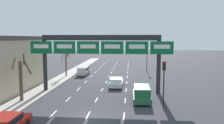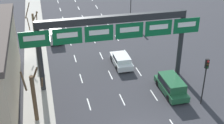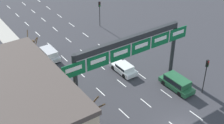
{
  "view_description": "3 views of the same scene",
  "coord_description": "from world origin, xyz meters",
  "px_view_note": "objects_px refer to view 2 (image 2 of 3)",
  "views": [
    {
      "loc": [
        3.84,
        -18.13,
        7.06
      ],
      "look_at": [
        1.65,
        7.64,
        4.2
      ],
      "focal_mm": 35.0,
      "sensor_mm": 36.0,
      "label": 1
    },
    {
      "loc": [
        -6.93,
        -18.43,
        17.34
      ],
      "look_at": [
        -0.77,
        7.07,
        3.72
      ],
      "focal_mm": 50.0,
      "sensor_mm": 36.0,
      "label": 2
    },
    {
      "loc": [
        -20.05,
        -15.93,
        23.86
      ],
      "look_at": [
        -1.48,
        11.06,
        3.77
      ],
      "focal_mm": 50.0,
      "sensor_mm": 36.0,
      "label": 3
    }
  ],
  "objects_px": {
    "traffic_light_mid_block": "(206,73)",
    "tree_bare_closest": "(34,95)",
    "sign_gantry": "(114,32)",
    "car_white": "(121,60)",
    "suv_green": "(171,85)",
    "suv_silver": "(56,35)",
    "traffic_light_near_gantry": "(131,1)",
    "tree_bare_second": "(34,27)"
  },
  "relations": [
    {
      "from": "suv_green",
      "to": "traffic_light_mid_block",
      "type": "bearing_deg",
      "value": -51.42
    },
    {
      "from": "sign_gantry",
      "to": "traffic_light_near_gantry",
      "type": "bearing_deg",
      "value": 68.13
    },
    {
      "from": "suv_green",
      "to": "traffic_light_mid_block",
      "type": "xyz_separation_m",
      "value": [
        2.03,
        -2.54,
        2.49
      ]
    },
    {
      "from": "suv_green",
      "to": "traffic_light_near_gantry",
      "type": "bearing_deg",
      "value": 84.36
    },
    {
      "from": "car_white",
      "to": "traffic_light_near_gantry",
      "type": "bearing_deg",
      "value": 69.55
    },
    {
      "from": "car_white",
      "to": "tree_bare_second",
      "type": "xyz_separation_m",
      "value": [
        -9.69,
        7.48,
        2.19
      ]
    },
    {
      "from": "sign_gantry",
      "to": "tree_bare_second",
      "type": "xyz_separation_m",
      "value": [
        -7.89,
        10.92,
        -2.9
      ]
    },
    {
      "from": "tree_bare_second",
      "to": "suv_green",
      "type": "bearing_deg",
      "value": -47.71
    },
    {
      "from": "tree_bare_closest",
      "to": "tree_bare_second",
      "type": "height_order",
      "value": "tree_bare_second"
    },
    {
      "from": "suv_green",
      "to": "suv_silver",
      "type": "distance_m",
      "value": 19.11
    },
    {
      "from": "sign_gantry",
      "to": "tree_bare_second",
      "type": "bearing_deg",
      "value": 125.83
    },
    {
      "from": "car_white",
      "to": "tree_bare_closest",
      "type": "relative_size",
      "value": 0.82
    },
    {
      "from": "suv_green",
      "to": "traffic_light_mid_block",
      "type": "height_order",
      "value": "traffic_light_mid_block"
    },
    {
      "from": "suv_silver",
      "to": "suv_green",
      "type": "bearing_deg",
      "value": -57.62
    },
    {
      "from": "traffic_light_near_gantry",
      "to": "traffic_light_mid_block",
      "type": "distance_m",
      "value": 24.05
    },
    {
      "from": "traffic_light_mid_block",
      "to": "tree_bare_closest",
      "type": "relative_size",
      "value": 0.91
    },
    {
      "from": "traffic_light_near_gantry",
      "to": "tree_bare_closest",
      "type": "bearing_deg",
      "value": -123.78
    },
    {
      "from": "car_white",
      "to": "suv_green",
      "type": "bearing_deg",
      "value": -63.97
    },
    {
      "from": "suv_green",
      "to": "tree_bare_second",
      "type": "xyz_separation_m",
      "value": [
        -13.03,
        14.33,
        1.97
      ]
    },
    {
      "from": "car_white",
      "to": "traffic_light_mid_block",
      "type": "xyz_separation_m",
      "value": [
        5.37,
        -9.39,
        2.71
      ]
    },
    {
      "from": "traffic_light_mid_block",
      "to": "tree_bare_second",
      "type": "relative_size",
      "value": 0.83
    },
    {
      "from": "suv_green",
      "to": "traffic_light_mid_block",
      "type": "relative_size",
      "value": 1.01
    },
    {
      "from": "suv_silver",
      "to": "traffic_light_near_gantry",
      "type": "relative_size",
      "value": 0.91
    },
    {
      "from": "traffic_light_near_gantry",
      "to": "traffic_light_mid_block",
      "type": "bearing_deg",
      "value": -90.23
    },
    {
      "from": "sign_gantry",
      "to": "tree_bare_second",
      "type": "relative_size",
      "value": 3.15
    },
    {
      "from": "sign_gantry",
      "to": "suv_green",
      "type": "height_order",
      "value": "sign_gantry"
    },
    {
      "from": "traffic_light_mid_block",
      "to": "tree_bare_closest",
      "type": "height_order",
      "value": "tree_bare_closest"
    },
    {
      "from": "sign_gantry",
      "to": "car_white",
      "type": "relative_size",
      "value": 4.23
    },
    {
      "from": "sign_gantry",
      "to": "suv_green",
      "type": "xyz_separation_m",
      "value": [
        5.15,
        -3.4,
        -4.86
      ]
    },
    {
      "from": "traffic_light_near_gantry",
      "to": "traffic_light_mid_block",
      "type": "height_order",
      "value": "traffic_light_mid_block"
    },
    {
      "from": "traffic_light_near_gantry",
      "to": "traffic_light_mid_block",
      "type": "relative_size",
      "value": 0.96
    },
    {
      "from": "suv_silver",
      "to": "sign_gantry",
      "type": "bearing_deg",
      "value": -68.21
    },
    {
      "from": "suv_silver",
      "to": "traffic_light_near_gantry",
      "type": "height_order",
      "value": "traffic_light_near_gantry"
    },
    {
      "from": "traffic_light_near_gantry",
      "to": "tree_bare_second",
      "type": "xyz_separation_m",
      "value": [
        -15.15,
        -7.18,
        -0.4
      ]
    },
    {
      "from": "suv_silver",
      "to": "tree_bare_second",
      "type": "xyz_separation_m",
      "value": [
        -2.8,
        -1.81,
        2.02
      ]
    },
    {
      "from": "traffic_light_mid_block",
      "to": "tree_bare_closest",
      "type": "bearing_deg",
      "value": 176.16
    },
    {
      "from": "sign_gantry",
      "to": "tree_bare_closest",
      "type": "relative_size",
      "value": 3.47
    },
    {
      "from": "suv_green",
      "to": "traffic_light_near_gantry",
      "type": "relative_size",
      "value": 1.05
    },
    {
      "from": "sign_gantry",
      "to": "traffic_light_mid_block",
      "type": "bearing_deg",
      "value": -39.65
    },
    {
      "from": "traffic_light_near_gantry",
      "to": "tree_bare_closest",
      "type": "xyz_separation_m",
      "value": [
        -15.4,
        -23.02,
        -0.56
      ]
    },
    {
      "from": "sign_gantry",
      "to": "traffic_light_mid_block",
      "type": "height_order",
      "value": "sign_gantry"
    },
    {
      "from": "traffic_light_mid_block",
      "to": "tree_bare_second",
      "type": "height_order",
      "value": "tree_bare_second"
    }
  ]
}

